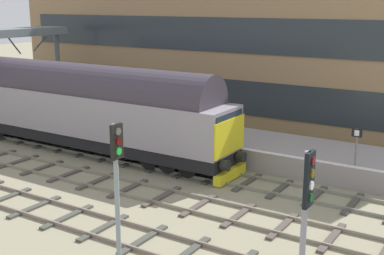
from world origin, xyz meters
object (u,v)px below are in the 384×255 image
(diesel_locomotive, at_px, (75,104))
(signal_post_mid, at_px, (117,181))
(signal_post_near, at_px, (305,221))
(platform_number_sign, at_px, (356,141))

(diesel_locomotive, xyz_separation_m, signal_post_mid, (-9.09, -10.70, 0.45))
(signal_post_near, xyz_separation_m, signal_post_mid, (0.00, 5.47, -0.10))
(diesel_locomotive, bearing_deg, platform_number_sign, -82.05)
(signal_post_near, xyz_separation_m, platform_number_sign, (11.09, 1.79, -0.95))
(signal_post_near, distance_m, platform_number_sign, 11.28)
(signal_post_near, relative_size, platform_number_sign, 2.91)
(diesel_locomotive, height_order, platform_number_sign, diesel_locomotive)
(signal_post_mid, height_order, platform_number_sign, signal_post_mid)
(diesel_locomotive, xyz_separation_m, signal_post_near, (-9.09, -16.17, 0.55))
(diesel_locomotive, distance_m, signal_post_near, 18.56)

